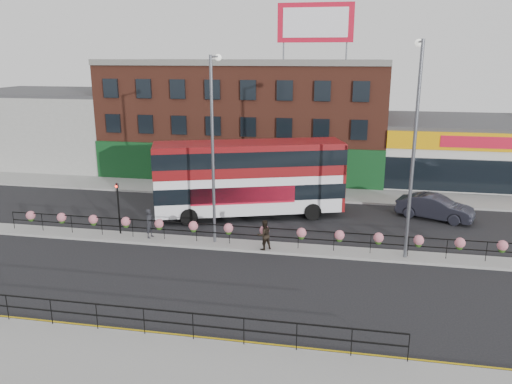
% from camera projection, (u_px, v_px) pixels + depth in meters
% --- Properties ---
extents(ground, '(120.00, 120.00, 0.00)m').
position_uv_depth(ground, '(246.00, 247.00, 28.91)').
color(ground, black).
rests_on(ground, ground).
extents(south_pavement, '(60.00, 4.00, 0.15)m').
position_uv_depth(south_pavement, '(177.00, 370.00, 17.53)').
color(south_pavement, '#959592').
rests_on(south_pavement, ground).
extents(north_pavement, '(60.00, 4.00, 0.15)m').
position_uv_depth(north_pavement, '(277.00, 192.00, 40.26)').
color(north_pavement, '#959592').
rests_on(north_pavement, ground).
extents(median, '(60.00, 1.60, 0.15)m').
position_uv_depth(median, '(246.00, 246.00, 28.89)').
color(median, '#959592').
rests_on(median, ground).
extents(yellow_line_inner, '(60.00, 0.10, 0.01)m').
position_uv_depth(yellow_line_inner, '(197.00, 337.00, 19.72)').
color(yellow_line_inner, gold).
rests_on(yellow_line_inner, ground).
extents(yellow_line_outer, '(60.00, 0.10, 0.01)m').
position_uv_depth(yellow_line_outer, '(195.00, 339.00, 19.55)').
color(yellow_line_outer, gold).
rests_on(yellow_line_outer, ground).
extents(brick_building, '(25.00, 12.21, 10.30)m').
position_uv_depth(brick_building, '(248.00, 116.00, 47.17)').
color(brick_building, brown).
rests_on(brick_building, ground).
extents(supermarket, '(15.00, 12.25, 5.30)m').
position_uv_depth(supermarket, '(468.00, 149.00, 44.20)').
color(supermarket, silver).
rests_on(supermarket, ground).
extents(warehouse_west, '(15.50, 12.00, 7.30)m').
position_uv_depth(warehouse_west, '(55.00, 126.00, 51.21)').
color(warehouse_west, '#9E9E99').
rests_on(warehouse_west, ground).
extents(billboard, '(6.00, 0.29, 4.40)m').
position_uv_depth(billboard, '(315.00, 23.00, 39.15)').
color(billboard, red).
rests_on(billboard, brick_building).
extents(median_railing, '(30.04, 0.56, 1.23)m').
position_uv_depth(median_railing, '(246.00, 230.00, 28.63)').
color(median_railing, black).
rests_on(median_railing, median).
extents(south_railing, '(20.04, 0.05, 1.12)m').
position_uv_depth(south_railing, '(144.00, 315.00, 19.45)').
color(south_railing, black).
rests_on(south_railing, south_pavement).
extents(double_decker_bus, '(12.97, 6.89, 5.14)m').
position_uv_depth(double_decker_bus, '(250.00, 171.00, 33.63)').
color(double_decker_bus, white).
rests_on(double_decker_bus, ground).
extents(car, '(5.10, 6.15, 1.64)m').
position_uv_depth(car, '(435.00, 207.00, 33.67)').
color(car, '#252531').
rests_on(car, ground).
extents(pedestrian_a, '(0.84, 0.72, 1.77)m').
position_uv_depth(pedestrian_a, '(150.00, 223.00, 29.80)').
color(pedestrian_a, black).
rests_on(pedestrian_a, median).
extents(pedestrian_b, '(1.48, 1.48, 1.73)m').
position_uv_depth(pedestrian_b, '(264.00, 235.00, 27.96)').
color(pedestrian_b, black).
rests_on(pedestrian_b, median).
extents(lamp_column_west, '(0.38, 1.87, 10.66)m').
position_uv_depth(lamp_column_west, '(214.00, 134.00, 27.93)').
color(lamp_column_west, slate).
rests_on(lamp_column_west, median).
extents(lamp_column_east, '(0.41, 2.00, 11.41)m').
position_uv_depth(lamp_column_east, '(415.00, 132.00, 25.60)').
color(lamp_column_east, slate).
rests_on(lamp_column_east, median).
extents(traffic_light_median, '(0.15, 0.28, 3.65)m').
position_uv_depth(traffic_light_median, '(118.00, 197.00, 30.06)').
color(traffic_light_median, black).
rests_on(traffic_light_median, median).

